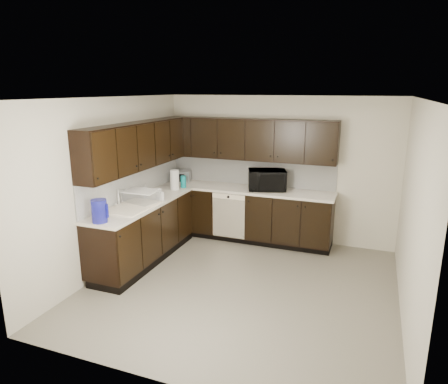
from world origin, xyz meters
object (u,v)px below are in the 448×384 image
object	(u,v)px
toaster_oven	(181,176)
sink	(132,212)
storage_bin	(142,197)
blue_pitcher	(99,211)
microwave	(267,180)

from	to	relation	value
toaster_oven	sink	bearing A→B (deg)	-103.72
sink	toaster_oven	distance (m)	1.73
sink	storage_bin	size ratio (longest dim) A/B	1.74
sink	blue_pitcher	xyz separation A→B (m)	(-0.02, -0.69, 0.21)
microwave	toaster_oven	distance (m)	1.63
microwave	storage_bin	xyz separation A→B (m)	(-1.56, -1.44, -0.08)
storage_bin	toaster_oven	bearing A→B (deg)	92.85
toaster_oven	storage_bin	world-z (taller)	toaster_oven
storage_bin	blue_pitcher	world-z (taller)	blue_pitcher
microwave	blue_pitcher	bearing A→B (deg)	-142.53
microwave	blue_pitcher	distance (m)	2.88
sink	microwave	distance (m)	2.33
toaster_oven	blue_pitcher	xyz separation A→B (m)	(0.05, -2.41, 0.04)
sink	blue_pitcher	size ratio (longest dim) A/B	2.72
microwave	toaster_oven	xyz separation A→B (m)	(-1.63, 0.01, -0.06)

